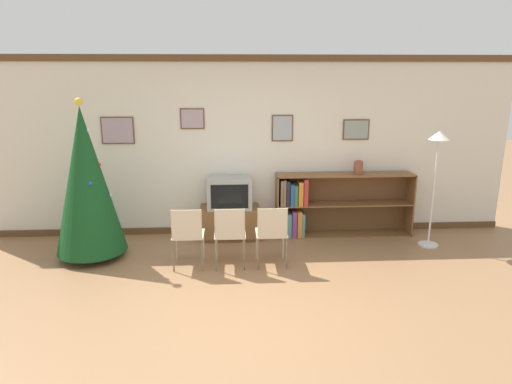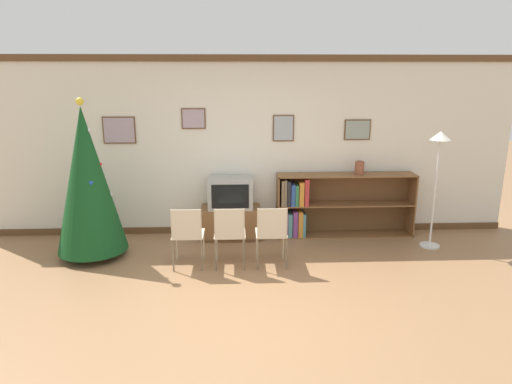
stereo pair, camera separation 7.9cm
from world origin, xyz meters
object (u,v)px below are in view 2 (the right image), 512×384
object	(u,v)px
folding_chair_right	(272,232)
standing_lamp	(438,159)
television	(230,193)
vase	(359,168)
bookshelf	(322,206)
tv_console	(231,222)
folding_chair_center	(230,233)
christmas_tree	(87,181)
folding_chair_left	(187,234)

from	to	relation	value
folding_chair_right	standing_lamp	xyz separation A→B (m)	(2.35, 0.61, 0.81)
television	vase	world-z (taller)	vase
bookshelf	tv_console	bearing A→B (deg)	-177.44
tv_console	standing_lamp	world-z (taller)	standing_lamp
folding_chair_center	vase	xyz separation A→B (m)	(1.94, 1.15, 0.60)
tv_console	vase	distance (m)	2.11
christmas_tree	vase	bearing A→B (deg)	10.12
christmas_tree	vase	xyz separation A→B (m)	(3.81, 0.68, 0.00)
christmas_tree	television	bearing A→B (deg)	18.57
television	folding_chair_left	distance (m)	1.24
bookshelf	vase	distance (m)	0.80
christmas_tree	tv_console	size ratio (longest dim) A/B	2.42
folding_chair_left	bookshelf	bearing A→B (deg)	30.90
christmas_tree	folding_chair_right	xyz separation A→B (m)	(2.41, -0.46, -0.59)
folding_chair_right	television	bearing A→B (deg)	116.06
folding_chair_right	vase	world-z (taller)	vase
vase	standing_lamp	xyz separation A→B (m)	(0.95, -0.53, 0.22)
vase	bookshelf	bearing A→B (deg)	178.45
television	standing_lamp	world-z (taller)	standing_lamp
folding_chair_left	vase	world-z (taller)	vase
christmas_tree	folding_chair_center	bearing A→B (deg)	-13.92
folding_chair_left	standing_lamp	distance (m)	3.57
standing_lamp	vase	bearing A→B (deg)	150.66
tv_console	television	size ratio (longest dim) A/B	1.35
folding_chair_left	standing_lamp	bearing A→B (deg)	10.14
folding_chair_right	vase	distance (m)	1.91
folding_chair_right	vase	size ratio (longest dim) A/B	4.05
christmas_tree	tv_console	distance (m)	2.14
television	tv_console	bearing A→B (deg)	90.00
tv_console	television	xyz separation A→B (m)	(0.00, -0.00, 0.47)
folding_chair_left	folding_chair_center	xyz separation A→B (m)	(0.54, 0.00, 0.00)
tv_console	standing_lamp	distance (m)	3.11
christmas_tree	vase	world-z (taller)	christmas_tree
folding_chair_right	folding_chair_center	bearing A→B (deg)	180.00
television	folding_chair_right	world-z (taller)	television
television	standing_lamp	distance (m)	2.98
tv_console	standing_lamp	xyz separation A→B (m)	(2.89, -0.48, 1.04)
television	bookshelf	bearing A→B (deg)	2.66
christmas_tree	folding_chair_right	size ratio (longest dim) A/B	2.62
standing_lamp	television	bearing A→B (deg)	170.52
television	folding_chair_center	size ratio (longest dim) A/B	0.80
tv_console	bookshelf	bearing A→B (deg)	2.56
christmas_tree	tv_console	bearing A→B (deg)	18.64
folding_chair_left	folding_chair_center	distance (m)	0.54
folding_chair_right	vase	bearing A→B (deg)	39.21
folding_chair_center	bookshelf	bearing A→B (deg)	39.59
television	folding_chair_left	size ratio (longest dim) A/B	0.80
tv_console	vase	xyz separation A→B (m)	(1.94, 0.05, 0.82)
folding_chair_left	folding_chair_right	bearing A→B (deg)	0.00
folding_chair_center	tv_console	bearing A→B (deg)	90.00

